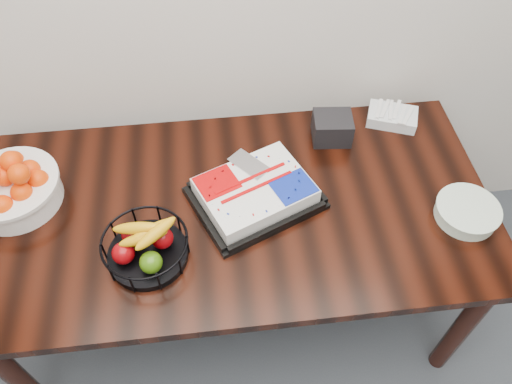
{
  "coord_description": "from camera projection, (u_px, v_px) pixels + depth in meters",
  "views": [
    {
      "loc": [
        -0.05,
        0.95,
        2.14
      ],
      "look_at": [
        0.07,
        1.99,
        0.83
      ],
      "focal_mm": 35.0,
      "sensor_mm": 36.0,
      "label": 1
    }
  ],
  "objects": [
    {
      "name": "cake_tray",
      "position": [
        255.0,
        193.0,
        1.73
      ],
      "size": [
        0.51,
        0.46,
        0.09
      ],
      "color": "black",
      "rests_on": "table"
    },
    {
      "name": "napkin_box",
      "position": [
        332.0,
        128.0,
        1.91
      ],
      "size": [
        0.16,
        0.14,
        0.1
      ],
      "primitive_type": "cube",
      "rotation": [
        0.0,
        0.0,
        -0.1
      ],
      "color": "black",
      "rests_on": "table"
    },
    {
      "name": "fork_bag",
      "position": [
        392.0,
        116.0,
        1.98
      ],
      "size": [
        0.22,
        0.18,
        0.06
      ],
      "color": "silver",
      "rests_on": "table"
    },
    {
      "name": "tangerine_bowl",
      "position": [
        9.0,
        184.0,
        1.68
      ],
      "size": [
        0.33,
        0.33,
        0.21
      ],
      "color": "white",
      "rests_on": "table"
    },
    {
      "name": "table",
      "position": [
        235.0,
        220.0,
        1.81
      ],
      "size": [
        1.8,
        0.9,
        0.75
      ],
      "color": "black",
      "rests_on": "ground"
    },
    {
      "name": "plate_stack",
      "position": [
        467.0,
        212.0,
        1.69
      ],
      "size": [
        0.22,
        0.22,
        0.05
      ],
      "color": "white",
      "rests_on": "table"
    },
    {
      "name": "fruit_basket",
      "position": [
        146.0,
        246.0,
        1.56
      ],
      "size": [
        0.27,
        0.27,
        0.15
      ],
      "color": "black",
      "rests_on": "table"
    }
  ]
}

